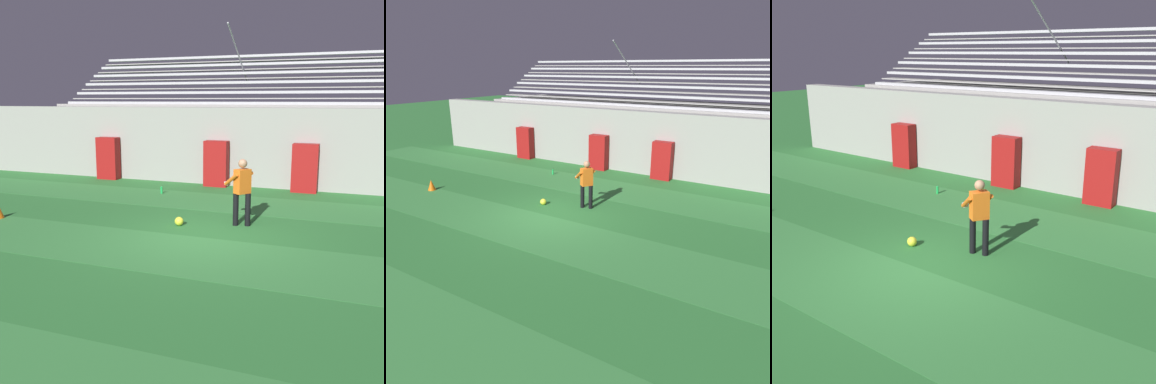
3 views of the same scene
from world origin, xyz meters
TOP-DOWN VIEW (x-y plane):
  - ground_plane at (0.00, 0.00)m, footprint 80.00×80.00m
  - turf_stripe_mid at (0.00, -1.28)m, footprint 28.00×2.36m
  - turf_stripe_far at (0.00, 3.45)m, footprint 28.00×2.36m
  - back_wall at (0.00, 6.50)m, footprint 24.00×0.60m
  - padding_pillar_gate_left at (-1.56, 5.95)m, footprint 0.85×0.44m
  - padding_pillar_gate_right at (1.56, 5.95)m, footprint 0.85×0.44m
  - padding_pillar_far_left at (-6.00, 5.95)m, footprint 0.85×0.44m
  - bleacher_stand at (-0.00, 9.19)m, footprint 18.00×4.75m
  - goalkeeper at (0.58, 1.20)m, footprint 0.72×0.74m
  - soccer_ball at (-0.87, 0.65)m, footprint 0.22×0.22m
  - water_bottle at (-2.87, 4.04)m, footprint 0.07×0.07m

SIDE VIEW (x-z plane):
  - ground_plane at x=0.00m, z-range 0.00..0.00m
  - turf_stripe_mid at x=0.00m, z-range 0.00..0.01m
  - turf_stripe_far at x=0.00m, z-range 0.00..0.01m
  - soccer_ball at x=-0.87m, z-range 0.00..0.22m
  - water_bottle at x=-2.87m, z-range 0.00..0.24m
  - padding_pillar_gate_left at x=-1.56m, z-range 0.00..1.64m
  - padding_pillar_gate_right at x=1.56m, z-range 0.00..1.64m
  - padding_pillar_far_left at x=-6.00m, z-range 0.00..1.64m
  - goalkeeper at x=0.58m, z-range 0.12..1.79m
  - back_wall at x=0.00m, z-range 0.00..2.80m
  - bleacher_stand at x=0.00m, z-range -1.40..4.42m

